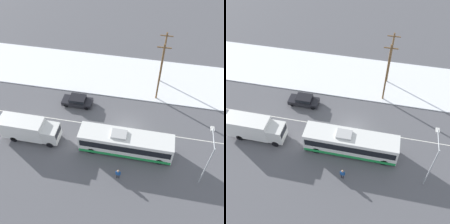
# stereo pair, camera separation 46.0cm
# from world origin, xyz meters

# --- Properties ---
(ground_plane) EXTENTS (120.00, 120.00, 0.00)m
(ground_plane) POSITION_xyz_m (0.00, 0.00, 0.00)
(ground_plane) COLOR #56565B
(snow_lot) EXTENTS (80.00, 10.15, 0.12)m
(snow_lot) POSITION_xyz_m (0.00, 10.88, 0.06)
(snow_lot) COLOR white
(snow_lot) RESTS_ON ground_plane
(lane_marking_center) EXTENTS (60.00, 0.12, 0.00)m
(lane_marking_center) POSITION_xyz_m (0.00, 0.00, 0.00)
(lane_marking_center) COLOR silver
(lane_marking_center) RESTS_ON ground_plane
(city_bus) EXTENTS (11.24, 2.57, 3.17)m
(city_bus) POSITION_xyz_m (0.36, -3.35, 1.55)
(city_bus) COLOR white
(city_bus) RESTS_ON ground_plane
(box_truck) EXTENTS (7.40, 2.30, 3.12)m
(box_truck) POSITION_xyz_m (-11.87, -3.59, 1.72)
(box_truck) COLOR silver
(box_truck) RESTS_ON ground_plane
(sedan_car) EXTENTS (4.30, 1.80, 1.44)m
(sedan_car) POSITION_xyz_m (-7.60, 3.28, 0.79)
(sedan_car) COLOR black
(sedan_car) RESTS_ON ground_plane
(pedestrian_at_stop) EXTENTS (0.59, 0.26, 1.64)m
(pedestrian_at_stop) POSITION_xyz_m (0.13, -7.25, 1.01)
(pedestrian_at_stop) COLOR #23232D
(pedestrian_at_stop) RESTS_ON ground_plane
(streetlamp) EXTENTS (0.36, 3.03, 6.61)m
(streetlamp) POSITION_xyz_m (9.17, -5.44, 4.29)
(streetlamp) COLOR #9EA3A8
(streetlamp) RESTS_ON ground_plane
(utility_pole_roadside) EXTENTS (1.80, 0.24, 9.27)m
(utility_pole_roadside) POSITION_xyz_m (3.40, 6.67, 4.83)
(utility_pole_roadside) COLOR brown
(utility_pole_roadside) RESTS_ON ground_plane
(utility_pole_snowlot) EXTENTS (1.80, 0.24, 8.53)m
(utility_pole_snowlot) POSITION_xyz_m (3.61, 10.75, 4.45)
(utility_pole_snowlot) COLOR brown
(utility_pole_snowlot) RESTS_ON ground_plane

